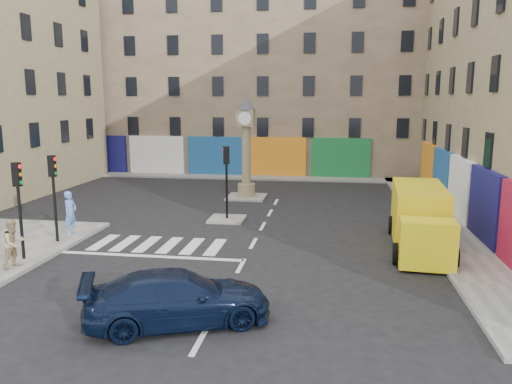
% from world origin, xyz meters
% --- Properties ---
extents(ground, '(120.00, 120.00, 0.00)m').
position_xyz_m(ground, '(0.00, 0.00, 0.00)').
color(ground, black).
rests_on(ground, ground).
extents(sidewalk_right, '(2.60, 30.00, 0.15)m').
position_xyz_m(sidewalk_right, '(8.70, 10.00, 0.07)').
color(sidewalk_right, gray).
rests_on(sidewalk_right, ground).
extents(sidewalk_far, '(32.00, 2.40, 0.15)m').
position_xyz_m(sidewalk_far, '(-4.00, 22.20, 0.07)').
color(sidewalk_far, gray).
rests_on(sidewalk_far, ground).
extents(island_near, '(1.80, 1.80, 0.12)m').
position_xyz_m(island_near, '(-2.00, 8.00, 0.06)').
color(island_near, gray).
rests_on(island_near, ground).
extents(island_far, '(2.40, 2.40, 0.12)m').
position_xyz_m(island_far, '(-2.00, 14.00, 0.06)').
color(island_far, gray).
rests_on(island_far, ground).
extents(building_far, '(32.00, 10.00, 17.00)m').
position_xyz_m(building_far, '(-4.00, 28.00, 8.50)').
color(building_far, gray).
rests_on(building_far, ground).
extents(traffic_light_left_near, '(0.28, 0.22, 3.70)m').
position_xyz_m(traffic_light_left_near, '(-8.30, 0.20, 2.62)').
color(traffic_light_left_near, black).
rests_on(traffic_light_left_near, sidewalk_left).
extents(traffic_light_left_far, '(0.28, 0.22, 3.70)m').
position_xyz_m(traffic_light_left_far, '(-8.30, 2.60, 2.62)').
color(traffic_light_left_far, black).
rests_on(traffic_light_left_far, sidewalk_left).
extents(traffic_light_island, '(0.28, 0.22, 3.70)m').
position_xyz_m(traffic_light_island, '(-2.00, 8.00, 2.59)').
color(traffic_light_island, black).
rests_on(traffic_light_island, island_near).
extents(clock_pillar, '(1.20, 1.20, 6.10)m').
position_xyz_m(clock_pillar, '(-2.00, 14.00, 3.55)').
color(clock_pillar, '#988864').
rests_on(clock_pillar, island_far).
extents(navy_sedan, '(5.52, 3.87, 1.48)m').
position_xyz_m(navy_sedan, '(-0.85, -4.05, 0.74)').
color(navy_sedan, black).
rests_on(navy_sedan, ground).
extents(yellow_van, '(2.71, 6.94, 2.48)m').
position_xyz_m(yellow_van, '(6.99, 4.61, 1.23)').
color(yellow_van, yellow).
rests_on(yellow_van, ground).
extents(pedestrian_blue, '(0.57, 0.78, 1.96)m').
position_xyz_m(pedestrian_blue, '(-8.31, 3.81, 1.13)').
color(pedestrian_blue, '#628AE1').
rests_on(pedestrian_blue, sidewalk_left).
extents(pedestrian_tan, '(0.90, 1.02, 1.78)m').
position_xyz_m(pedestrian_tan, '(-8.00, -0.75, 1.04)').
color(pedestrian_tan, tan).
rests_on(pedestrian_tan, sidewalk_left).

